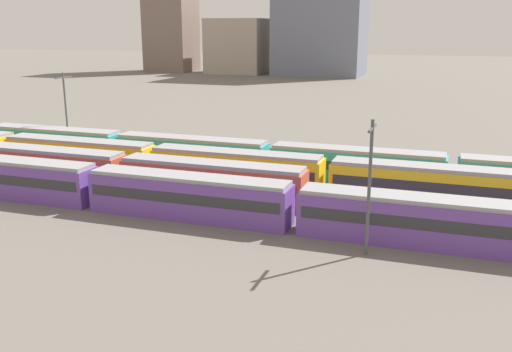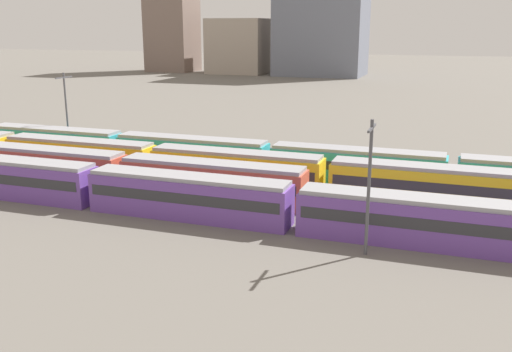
% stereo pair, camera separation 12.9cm
% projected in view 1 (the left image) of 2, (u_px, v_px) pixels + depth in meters
% --- Properties ---
extents(ground_plane, '(600.00, 600.00, 0.00)m').
position_uv_depth(ground_plane, '(4.00, 171.00, 64.67)').
color(ground_plane, '#666059').
extents(train_track_0, '(112.50, 3.06, 3.75)m').
position_uv_depth(train_track_0, '(296.00, 207.00, 45.46)').
color(train_track_0, '#6B429E').
rests_on(train_track_0, ground_plane).
extents(train_track_1, '(55.80, 3.06, 3.75)m').
position_uv_depth(train_track_1, '(46.00, 165.00, 59.25)').
color(train_track_1, '#BC4C38').
rests_on(train_track_1, ground_plane).
extents(train_track_2, '(93.60, 3.06, 3.75)m').
position_uv_depth(train_track_2, '(236.00, 169.00, 57.87)').
color(train_track_2, yellow).
rests_on(train_track_2, ground_plane).
extents(train_track_3, '(112.50, 3.06, 3.75)m').
position_uv_depth(train_track_3, '(452.00, 173.00, 55.98)').
color(train_track_3, teal).
rests_on(train_track_3, ground_plane).
extents(catenary_pole_0, '(0.24, 3.20, 9.83)m').
position_uv_depth(catenary_pole_0, '(370.00, 181.00, 39.59)').
color(catenary_pole_0, '#4C4C51').
rests_on(catenary_pole_0, ground_plane).
extents(catenary_pole_3, '(0.24, 3.20, 10.33)m').
position_uv_depth(catenary_pole_3, '(66.00, 109.00, 72.68)').
color(catenary_pole_3, '#4C4C51').
rests_on(catenary_pole_3, ground_plane).
extents(distant_building_0, '(16.17, 14.83, 44.40)m').
position_uv_depth(distant_building_0, '(170.00, 9.00, 205.43)').
color(distant_building_0, '#7A665B').
rests_on(distant_building_0, ground_plane).
extents(distant_building_1, '(19.70, 19.40, 18.77)m').
position_uv_depth(distant_building_1, '(239.00, 46.00, 200.23)').
color(distant_building_1, '#A89989').
rests_on(distant_building_1, ground_plane).
extents(distant_building_2, '(28.82, 21.60, 44.75)m').
position_uv_depth(distant_building_2, '(321.00, 7.00, 187.68)').
color(distant_building_2, slate).
rests_on(distant_building_2, ground_plane).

